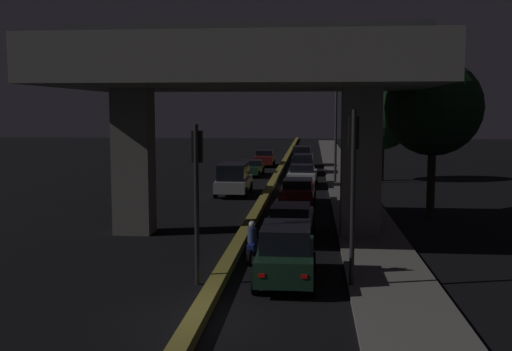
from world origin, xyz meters
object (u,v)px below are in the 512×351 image
car_dark_red_third (298,191)px  motorcycle_blue_filtering_near (252,244)px  car_dark_red_third_oncoming (264,158)px  street_lamp (332,122)px  car_white_fourth (302,175)px  car_dark_green_second_oncoming (251,168)px  pedestrian_on_sidewalk (369,205)px  car_dark_green_lead (286,253)px  car_dark_blue_fifth (303,164)px  car_white_second (291,219)px  car_black_sixth (302,156)px  car_silver_lead_oncoming (234,178)px  traffic_light_left_of_median (197,176)px  traffic_light_right_of_median (353,168)px

car_dark_red_third → motorcycle_blue_filtering_near: 12.68m
car_dark_red_third_oncoming → street_lamp: bearing=22.5°
car_dark_red_third → car_white_fourth: bearing=1.0°
car_dark_green_second_oncoming → pedestrian_on_sidewalk: size_ratio=2.58×
car_dark_green_lead → car_dark_blue_fifth: bearing=0.0°
car_white_second → car_black_sixth: 31.72m
car_black_sixth → car_silver_lead_oncoming: 20.10m
traffic_light_left_of_median → car_white_fourth: 24.34m
traffic_light_right_of_median → car_white_fourth: (-1.87, 24.05, -2.84)m
car_dark_green_lead → car_black_sixth: (-0.21, 38.73, 0.08)m
car_white_second → car_dark_green_second_oncoming: car_white_second is taller
traffic_light_right_of_median → car_silver_lead_oncoming: 20.49m
car_white_second → car_dark_red_third: car_dark_red_third is taller
traffic_light_right_of_median → car_dark_green_lead: (-1.97, 0.37, -2.69)m
traffic_light_left_of_median → car_dark_green_second_oncoming: 30.67m
car_black_sixth → car_dark_green_second_oncoming: size_ratio=0.96×
car_dark_green_second_oncoming → motorcycle_blue_filtering_near: motorcycle_blue_filtering_near is taller
street_lamp → car_dark_red_third_oncoming: bearing=113.9°
car_white_fourth → car_dark_blue_fifth: 8.52m
car_dark_red_third → car_silver_lead_oncoming: 5.65m
traffic_light_right_of_median → pedestrian_on_sidewalk: size_ratio=3.00×
car_dark_blue_fifth → motorcycle_blue_filtering_near: car_dark_blue_fifth is taller
traffic_light_right_of_median → pedestrian_on_sidewalk: 10.19m
car_dark_blue_fifth → motorcycle_blue_filtering_near: size_ratio=2.35×
car_white_second → car_dark_blue_fifth: (0.12, 25.19, 0.13)m
car_dark_green_lead → car_dark_blue_fifth: (0.02, 32.20, -0.07)m
car_black_sixth → car_dark_green_lead: bearing=-179.1°
car_dark_red_third → car_dark_blue_fifth: bearing=1.6°
car_white_fourth → car_dark_green_second_oncoming: (-4.28, 6.46, -0.11)m
car_dark_red_third_oncoming → traffic_light_right_of_median: bearing=6.9°
street_lamp → car_black_sixth: street_lamp is taller
car_white_second → car_white_fourth: 16.67m
traffic_light_left_of_median → car_dark_red_third: size_ratio=1.06×
car_dark_blue_fifth → pedestrian_on_sidewalk: bearing=-170.1°
traffic_light_left_of_median → car_dark_red_third: (2.68, 15.54, -2.53)m
street_lamp → car_dark_blue_fifth: bearing=107.3°
traffic_light_left_of_median → street_lamp: 26.21m
car_white_second → car_white_fourth: (0.20, 16.67, 0.05)m
car_dark_green_second_oncoming → car_dark_red_third_oncoming: bearing=179.1°
car_white_fourth → car_dark_green_second_oncoming: bearing=35.9°
car_silver_lead_oncoming → car_dark_red_third: bearing=46.7°
car_black_sixth → motorcycle_blue_filtering_near: 36.20m
car_white_second → pedestrian_on_sidewalk: bearing=-54.1°
car_dark_green_lead → pedestrian_on_sidewalk: 9.97m
car_dark_red_third_oncoming → pedestrian_on_sidewalk: bearing=12.3°
motorcycle_blue_filtering_near → car_dark_green_lead: bearing=-150.1°
car_white_second → motorcycle_blue_filtering_near: motorcycle_blue_filtering_near is taller
car_dark_green_lead → pedestrian_on_sidewalk: size_ratio=2.22×
traffic_light_right_of_median → car_black_sixth: bearing=93.2°
car_dark_red_third → car_dark_blue_fifth: size_ratio=1.02×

